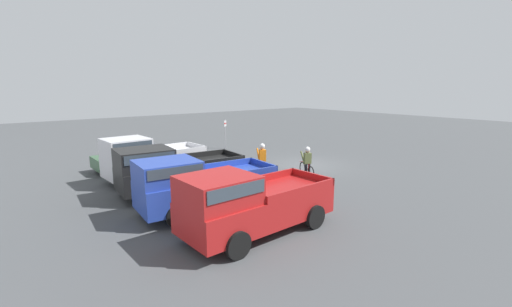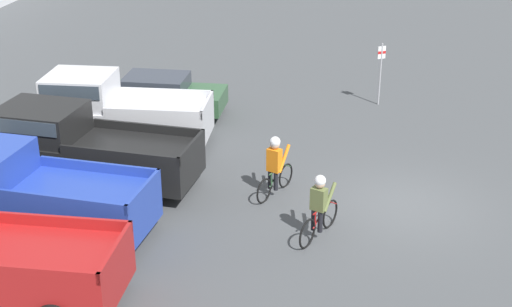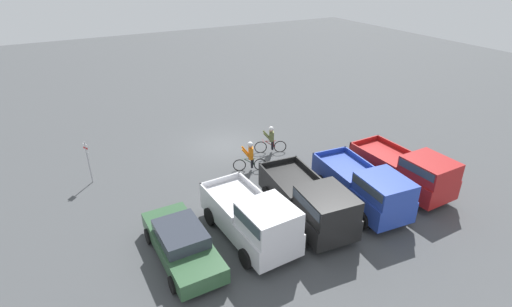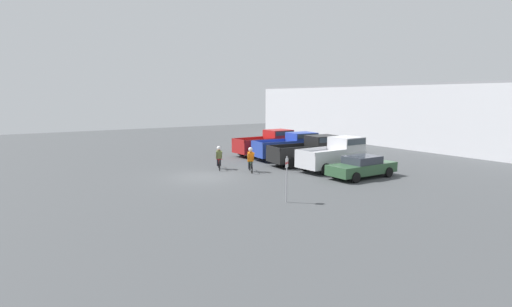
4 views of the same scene
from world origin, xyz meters
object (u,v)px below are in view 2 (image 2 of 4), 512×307
object	(u,v)px
pickup_truck_2	(81,146)
cyclist_0	(275,164)
sedan_0	(157,95)
cyclist_1	(319,205)
fire_lane_sign	(381,68)
pickup_truck_3	(114,110)
pickup_truck_1	(27,191)

from	to	relation	value
pickup_truck_2	cyclist_0	world-z (taller)	pickup_truck_2
pickup_truck_2	sedan_0	bearing A→B (deg)	-4.96
cyclist_1	fire_lane_sign	bearing A→B (deg)	-8.14
pickup_truck_3	cyclist_1	world-z (taller)	pickup_truck_3
pickup_truck_1	cyclist_0	distance (m)	6.29
cyclist_0	cyclist_1	xyz separation A→B (m)	(-2.05, -1.34, -0.04)
pickup_truck_1	cyclist_0	world-z (taller)	pickup_truck_1
cyclist_1	pickup_truck_2	bearing A→B (deg)	73.70
pickup_truck_3	cyclist_1	xyz separation A→B (m)	(-4.69, -6.70, -0.30)
pickup_truck_3	fire_lane_sign	xyz separation A→B (m)	(5.01, -8.09, 0.22)
pickup_truck_1	pickup_truck_3	distance (m)	5.54
sedan_0	cyclist_0	xyz separation A→B (m)	(-5.46, -4.86, 0.19)
pickup_truck_1	sedan_0	distance (m)	8.40
cyclist_0	pickup_truck_3	bearing A→B (deg)	63.81
pickup_truck_1	fire_lane_sign	size ratio (longest dim) A/B	2.39
pickup_truck_2	cyclist_0	bearing A→B (deg)	-89.00
pickup_truck_1	sedan_0	size ratio (longest dim) A/B	1.14
pickup_truck_1	pickup_truck_2	xyz separation A→B (m)	(2.81, -0.23, -0.01)
pickup_truck_2	pickup_truck_3	bearing A→B (deg)	0.32
pickup_truck_2	cyclist_0	distance (m)	5.35
cyclist_0	cyclist_1	size ratio (longest dim) A/B	0.98
pickup_truck_2	fire_lane_sign	bearing A→B (deg)	-46.20
pickup_truck_1	pickup_truck_2	size ratio (longest dim) A/B	0.95
pickup_truck_3	cyclist_0	xyz separation A→B (m)	(-2.64, -5.36, -0.26)
cyclist_0	fire_lane_sign	bearing A→B (deg)	-19.63
pickup_truck_2	sedan_0	distance (m)	5.59
sedan_0	fire_lane_sign	world-z (taller)	fire_lane_sign
pickup_truck_3	fire_lane_sign	world-z (taller)	fire_lane_sign
pickup_truck_2	fire_lane_sign	size ratio (longest dim) A/B	2.50
sedan_0	cyclist_0	bearing A→B (deg)	-138.31
pickup_truck_2	cyclist_1	bearing A→B (deg)	-106.30
sedan_0	fire_lane_sign	distance (m)	7.93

